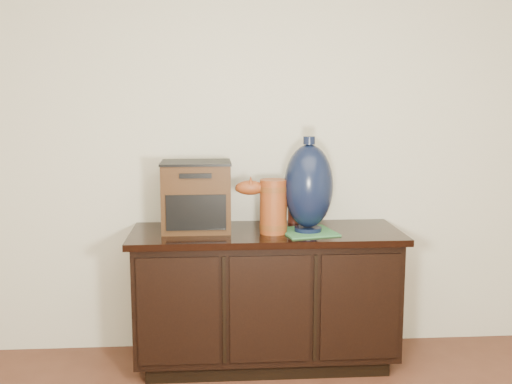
{
  "coord_description": "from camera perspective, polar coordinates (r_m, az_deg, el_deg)",
  "views": [
    {
      "loc": [
        -0.28,
        -0.94,
        1.46
      ],
      "look_at": [
        -0.06,
        2.18,
        0.98
      ],
      "focal_mm": 42.0,
      "sensor_mm": 36.0,
      "label": 1
    }
  ],
  "objects": [
    {
      "name": "terracotta_vessel",
      "position": [
        3.17,
        1.67,
        -1.06
      ],
      "size": [
        0.41,
        0.16,
        0.29
      ],
      "rotation": [
        0.0,
        0.0,
        -0.06
      ],
      "color": "brown",
      "rests_on": "sideboard"
    },
    {
      "name": "sideboard",
      "position": [
        3.35,
        0.93,
        -9.87
      ],
      "size": [
        1.46,
        0.56,
        0.75
      ],
      "color": "black",
      "rests_on": "ground"
    },
    {
      "name": "lamp_base",
      "position": [
        3.18,
        5.02,
        0.52
      ],
      "size": [
        0.31,
        0.31,
        0.51
      ],
      "rotation": [
        0.0,
        0.0,
        0.2
      ],
      "color": "black",
      "rests_on": "green_mat"
    },
    {
      "name": "spray_can",
      "position": [
        3.46,
        3.62,
        -1.4
      ],
      "size": [
        0.07,
        0.07,
        0.19
      ],
      "color": "#5B1B0F",
      "rests_on": "sideboard"
    },
    {
      "name": "room",
      "position": [
        0.99,
        12.26,
        -0.7
      ],
      "size": [
        5.0,
        5.0,
        5.0
      ],
      "color": "#4F291B",
      "rests_on": "ground"
    },
    {
      "name": "green_mat",
      "position": [
        3.22,
        4.97,
        -3.79
      ],
      "size": [
        0.32,
        0.32,
        0.01
      ],
      "primitive_type": "cube",
      "rotation": [
        0.0,
        0.0,
        0.2
      ],
      "color": "#326F3C",
      "rests_on": "sideboard"
    },
    {
      "name": "tv_radio",
      "position": [
        3.25,
        -5.7,
        -0.39
      ],
      "size": [
        0.38,
        0.31,
        0.38
      ],
      "rotation": [
        0.0,
        0.0,
        0.01
      ],
      "color": "#371F0D",
      "rests_on": "sideboard"
    }
  ]
}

